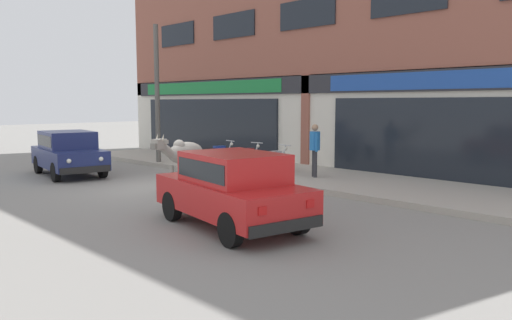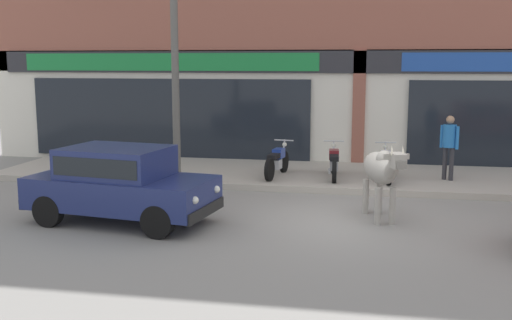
% 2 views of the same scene
% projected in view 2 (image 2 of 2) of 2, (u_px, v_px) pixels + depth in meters
% --- Properties ---
extents(ground_plane, '(90.00, 90.00, 0.00)m').
position_uv_depth(ground_plane, '(351.00, 220.00, 11.71)').
color(ground_plane, gray).
extents(sidewalk, '(19.00, 3.78, 0.16)m').
position_uv_depth(sidewalk, '(356.00, 177.00, 15.67)').
color(sidewalk, '#A8A093').
rests_on(sidewalk, ground).
extents(shop_building, '(23.00, 1.40, 9.24)m').
position_uv_depth(shop_building, '(362.00, 14.00, 17.04)').
color(shop_building, '#8E5142').
rests_on(shop_building, ground).
extents(cow, '(0.93, 2.10, 1.61)m').
position_uv_depth(cow, '(381.00, 169.00, 11.53)').
color(cow, '#9E998E').
rests_on(cow, ground).
extents(car_0, '(3.77, 2.10, 1.46)m').
position_uv_depth(car_0, '(120.00, 181.00, 11.41)').
color(car_0, black).
rests_on(car_0, ground).
extents(motorcycle_0, '(0.58, 1.81, 0.88)m').
position_uv_depth(motorcycle_0, '(277.00, 162.00, 15.25)').
color(motorcycle_0, black).
rests_on(motorcycle_0, sidewalk).
extents(motorcycle_1, '(0.52, 1.81, 0.88)m').
position_uv_depth(motorcycle_1, '(334.00, 163.00, 15.07)').
color(motorcycle_1, black).
rests_on(motorcycle_1, sidewalk).
extents(motorcycle_2, '(0.52, 1.81, 0.88)m').
position_uv_depth(motorcycle_2, '(387.00, 165.00, 14.80)').
color(motorcycle_2, black).
rests_on(motorcycle_2, sidewalk).
extents(pedestrian, '(0.42, 0.33, 1.60)m').
position_uv_depth(pedestrian, '(449.00, 141.00, 14.70)').
color(pedestrian, '#2D2D33').
rests_on(pedestrian, sidewalk).
extents(utility_pole, '(0.18, 0.18, 5.12)m').
position_uv_depth(utility_pole, '(175.00, 76.00, 14.49)').
color(utility_pole, '#595651').
rests_on(utility_pole, sidewalk).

